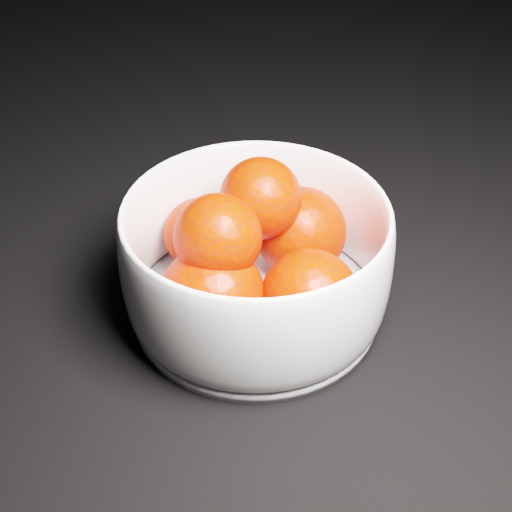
# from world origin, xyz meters

# --- Properties ---
(ground) EXTENTS (3.00, 3.00, 0.00)m
(ground) POSITION_xyz_m (0.00, 0.00, 0.00)
(ground) COLOR black
(ground) RESTS_ON ground
(bowl) EXTENTS (0.20, 0.20, 0.10)m
(bowl) POSITION_xyz_m (-0.04, -0.24, 0.05)
(bowl) COLOR white
(bowl) RESTS_ON ground
(orange_pile) EXTENTS (0.16, 0.16, 0.11)m
(orange_pile) POSITION_xyz_m (-0.04, -0.25, 0.06)
(orange_pile) COLOR #ED1800
(orange_pile) RESTS_ON bowl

